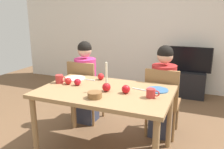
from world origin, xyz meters
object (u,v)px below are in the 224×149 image
at_px(tv_stand, 187,84).
at_px(mug_right, 151,93).
at_px(chair_left, 85,88).
at_px(apple_far_edge, 77,82).
at_px(plate_left, 75,78).
at_px(dining_table, 105,97).
at_px(tv, 189,59).
at_px(bowl_walnuts, 95,95).
at_px(mug_left, 60,79).
at_px(chair_right, 162,99).
at_px(person_left_child, 86,84).
at_px(apple_by_right_mug, 126,89).
at_px(apple_near_candle, 101,77).
at_px(apple_by_left_plate, 68,81).
at_px(candle_centerpiece, 106,85).
at_px(person_right_child, 163,93).
at_px(plate_right, 157,90).

bearing_deg(tv_stand, mug_right, -94.33).
bearing_deg(chair_left, apple_far_edge, -67.96).
xyz_separation_m(plate_left, apple_far_edge, (0.17, -0.23, 0.03)).
distance_m(dining_table, tv, 2.40).
relative_size(bowl_walnuts, apple_far_edge, 1.80).
relative_size(chair_left, mug_left, 6.70).
relative_size(chair_left, bowl_walnuts, 6.41).
bearing_deg(chair_left, chair_right, 0.00).
bearing_deg(tv, tv_stand, -90.00).
relative_size(tv_stand, apple_far_edge, 8.19).
xyz_separation_m(chair_left, mug_right, (1.09, -0.65, 0.28)).
height_order(chair_left, tv_stand, chair_left).
relative_size(person_left_child, apple_by_right_mug, 13.54).
xyz_separation_m(chair_right, apple_near_candle, (-0.71, -0.27, 0.28)).
xyz_separation_m(chair_right, apple_far_edge, (-0.86, -0.58, 0.28)).
distance_m(chair_left, apple_by_left_plate, 0.65).
distance_m(mug_left, apple_by_left_plate, 0.12).
relative_size(chair_left, chair_right, 1.00).
relative_size(bowl_walnuts, apple_near_candle, 1.77).
bearing_deg(person_left_child, tv_stand, 52.65).
height_order(person_left_child, mug_left, person_left_child).
distance_m(chair_right, mug_left, 1.27).
bearing_deg(bowl_walnuts, person_left_child, 123.44).
bearing_deg(candle_centerpiece, person_right_child, 54.97).
bearing_deg(tv, person_right_child, -96.06).
bearing_deg(chair_left, dining_table, -46.14).
bearing_deg(apple_near_candle, candle_centerpiece, -57.57).
bearing_deg(tv, chair_right, -95.95).
bearing_deg(plate_right, candle_centerpiece, -154.94).
distance_m(mug_left, bowl_walnuts, 0.67).
relative_size(tv, bowl_walnuts, 5.63).
height_order(plate_right, mug_right, mug_right).
xyz_separation_m(dining_table, bowl_walnuts, (0.01, -0.26, 0.11)).
distance_m(mug_left, apple_near_candle, 0.49).
relative_size(tv, candle_centerpiece, 2.55).
height_order(tv_stand, plate_right, plate_right).
bearing_deg(mug_right, chair_right, 89.91).
distance_m(person_left_child, bowl_walnuts, 1.09).
distance_m(bowl_walnuts, apple_far_edge, 0.46).
height_order(mug_right, apple_by_right_mug, mug_right).
distance_m(mug_right, bowl_walnuts, 0.54).
xyz_separation_m(plate_right, apple_near_candle, (-0.72, 0.15, 0.03)).
height_order(tv_stand, apple_near_candle, apple_near_candle).
distance_m(bowl_walnuts, apple_by_left_plate, 0.55).
bearing_deg(apple_by_left_plate, candle_centerpiece, -6.83).
xyz_separation_m(chair_left, apple_by_left_plate, (0.12, -0.58, 0.28)).
relative_size(plate_right, apple_by_left_plate, 2.98).
relative_size(tv_stand, plate_right, 2.77).
distance_m(chair_left, chair_right, 1.09).
relative_size(person_right_child, candle_centerpiece, 3.78).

